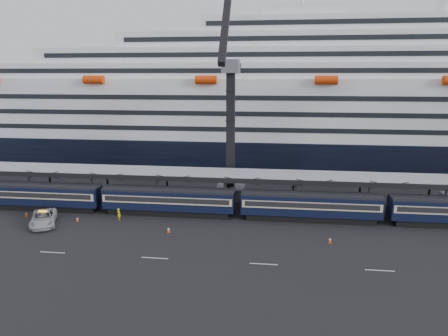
% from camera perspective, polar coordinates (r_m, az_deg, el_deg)
% --- Properties ---
extents(ground, '(260.00, 260.00, 0.00)m').
position_cam_1_polar(ground, '(49.59, 22.53, -11.37)').
color(ground, black).
rests_on(ground, ground).
extents(train, '(133.05, 3.00, 4.05)m').
position_cam_1_polar(train, '(56.93, 15.56, -5.27)').
color(train, black).
rests_on(train, ground).
extents(canopy, '(130.00, 6.25, 5.53)m').
position_cam_1_polar(canopy, '(60.75, 19.53, -1.40)').
color(canopy, gray).
rests_on(canopy, ground).
extents(cruise_ship, '(214.09, 28.84, 34.00)m').
position_cam_1_polar(cruise_ship, '(90.57, 14.90, 8.06)').
color(cruise_ship, black).
rests_on(cruise_ship, ground).
extents(crane_dark_near, '(4.50, 17.75, 35.08)m').
position_cam_1_polar(crane_dark_near, '(62.84, 0.91, 6.03)').
color(crane_dark_near, '#53565B').
rests_on(crane_dark_near, ground).
extents(pickup_truck, '(5.56, 7.27, 1.83)m').
position_cam_1_polar(pickup_truck, '(59.34, -24.40, -6.55)').
color(pickup_truck, '#9FA0A5').
rests_on(pickup_truck, ground).
extents(worker, '(0.74, 0.66, 1.71)m').
position_cam_1_polar(worker, '(57.63, -14.80, -6.41)').
color(worker, '#DACF0B').
rests_on(worker, ground).
extents(traffic_cone_a, '(0.37, 0.37, 0.73)m').
position_cam_1_polar(traffic_cone_a, '(63.93, -26.40, -5.90)').
color(traffic_cone_a, red).
rests_on(traffic_cone_a, ground).
extents(traffic_cone_b, '(0.34, 0.34, 0.69)m').
position_cam_1_polar(traffic_cone_b, '(59.07, -20.22, -6.85)').
color(traffic_cone_b, red).
rests_on(traffic_cone_b, ground).
extents(traffic_cone_c, '(0.41, 0.41, 0.81)m').
position_cam_1_polar(traffic_cone_c, '(52.27, -7.94, -8.68)').
color(traffic_cone_c, red).
rests_on(traffic_cone_c, ground).
extents(traffic_cone_d, '(0.38, 0.38, 0.77)m').
position_cam_1_polar(traffic_cone_d, '(50.42, 14.90, -9.89)').
color(traffic_cone_d, red).
rests_on(traffic_cone_d, ground).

